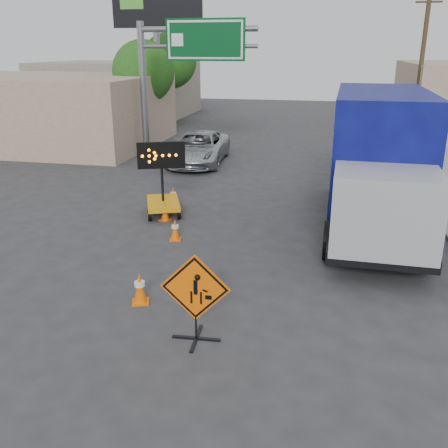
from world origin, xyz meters
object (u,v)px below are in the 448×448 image
(construction_sign, at_px, (195,296))
(box_truck, at_px, (378,169))
(arrow_board, at_px, (163,198))
(pickup_truck, at_px, (198,148))

(construction_sign, height_order, box_truck, box_truck)
(arrow_board, distance_m, box_truck, 7.22)
(arrow_board, xyz_separation_m, pickup_truck, (-0.95, 8.21, 0.19))
(pickup_truck, bearing_deg, construction_sign, -78.32)
(pickup_truck, height_order, box_truck, box_truck)
(construction_sign, xyz_separation_m, arrow_board, (-3.24, 7.48, -0.39))
(construction_sign, xyz_separation_m, pickup_truck, (-4.19, 15.69, -0.20))
(construction_sign, relative_size, pickup_truck, 0.33)
(arrow_board, height_order, box_truck, box_truck)
(construction_sign, height_order, arrow_board, arrow_board)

